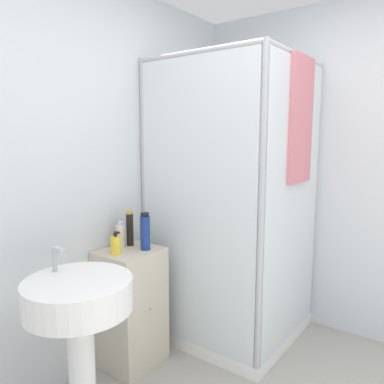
{
  "coord_description": "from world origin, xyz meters",
  "views": [
    {
      "loc": [
        -1.25,
        -0.23,
        1.52
      ],
      "look_at": [
        0.55,
        1.09,
        1.19
      ],
      "focal_mm": 35.0,
      "sensor_mm": 36.0,
      "label": 1
    }
  ],
  "objects_px": {
    "lotion_bottle_white": "(120,236)",
    "sink": "(79,314)",
    "shampoo_bottle_blue": "(145,232)",
    "soap_dispenser": "(116,245)",
    "shampoo_bottle_tall_black": "(130,228)"
  },
  "relations": [
    {
      "from": "lotion_bottle_white",
      "to": "sink",
      "type": "bearing_deg",
      "value": -148.59
    },
    {
      "from": "shampoo_bottle_blue",
      "to": "soap_dispenser",
      "type": "bearing_deg",
      "value": 154.57
    },
    {
      "from": "sink",
      "to": "shampoo_bottle_blue",
      "type": "xyz_separation_m",
      "value": [
        0.69,
        0.21,
        0.23
      ]
    },
    {
      "from": "sink",
      "to": "shampoo_bottle_tall_black",
      "type": "xyz_separation_m",
      "value": [
        0.7,
        0.37,
        0.22
      ]
    },
    {
      "from": "soap_dispenser",
      "to": "shampoo_bottle_blue",
      "type": "height_order",
      "value": "shampoo_bottle_blue"
    },
    {
      "from": "sink",
      "to": "lotion_bottle_white",
      "type": "distance_m",
      "value": 0.75
    },
    {
      "from": "shampoo_bottle_blue",
      "to": "lotion_bottle_white",
      "type": "bearing_deg",
      "value": 112.87
    },
    {
      "from": "shampoo_bottle_tall_black",
      "to": "lotion_bottle_white",
      "type": "distance_m",
      "value": 0.09
    },
    {
      "from": "sink",
      "to": "soap_dispenser",
      "type": "bearing_deg",
      "value": 30.51
    },
    {
      "from": "sink",
      "to": "shampoo_bottle_blue",
      "type": "relative_size",
      "value": 4.0
    },
    {
      "from": "shampoo_bottle_tall_black",
      "to": "lotion_bottle_white",
      "type": "xyz_separation_m",
      "value": [
        -0.08,
        0.01,
        -0.04
      ]
    },
    {
      "from": "soap_dispenser",
      "to": "lotion_bottle_white",
      "type": "xyz_separation_m",
      "value": [
        0.11,
        0.08,
        0.02
      ]
    },
    {
      "from": "shampoo_bottle_blue",
      "to": "lotion_bottle_white",
      "type": "distance_m",
      "value": 0.18
    },
    {
      "from": "shampoo_bottle_tall_black",
      "to": "sink",
      "type": "bearing_deg",
      "value": -152.33
    },
    {
      "from": "shampoo_bottle_tall_black",
      "to": "shampoo_bottle_blue",
      "type": "distance_m",
      "value": 0.15
    }
  ]
}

